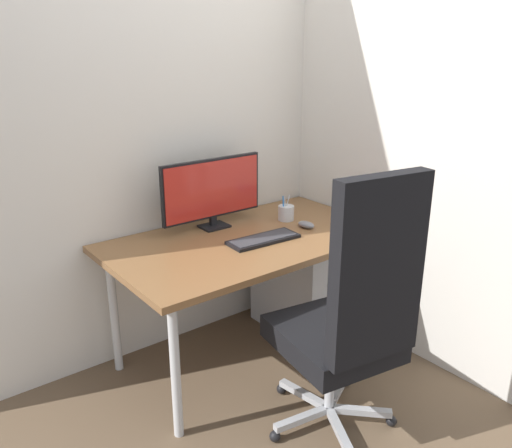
% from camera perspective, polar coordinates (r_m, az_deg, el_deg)
% --- Properties ---
extents(ground_plane, '(8.00, 8.00, 0.00)m').
position_cam_1_polar(ground_plane, '(3.05, -0.73, -13.91)').
color(ground_plane, brown).
extents(wall_back, '(3.02, 0.04, 2.80)m').
position_cam_1_polar(wall_back, '(2.93, -6.23, 13.88)').
color(wall_back, silver).
rests_on(wall_back, ground_plane).
extents(wall_side_right, '(0.04, 2.38, 2.80)m').
position_cam_1_polar(wall_side_right, '(2.94, 14.15, 13.44)').
color(wall_side_right, silver).
rests_on(wall_side_right, ground_plane).
extents(desk, '(1.46, 0.82, 0.70)m').
position_cam_1_polar(desk, '(2.75, -0.79, -2.57)').
color(desk, brown).
rests_on(desk, ground_plane).
extents(office_chair, '(0.59, 0.62, 1.23)m').
position_cam_1_polar(office_chair, '(2.22, 10.23, -9.69)').
color(office_chair, black).
rests_on(office_chair, ground_plane).
extents(filing_cabinet, '(0.46, 0.56, 0.58)m').
position_cam_1_polar(filing_cabinet, '(3.23, 5.68, -6.20)').
color(filing_cabinet, '#B2B5BA').
rests_on(filing_cabinet, ground_plane).
extents(monitor, '(0.61, 0.12, 0.38)m').
position_cam_1_polar(monitor, '(2.84, -4.77, 3.69)').
color(monitor, black).
rests_on(monitor, desk).
extents(keyboard, '(0.39, 0.16, 0.02)m').
position_cam_1_polar(keyboard, '(2.68, 0.80, -1.66)').
color(keyboard, black).
rests_on(keyboard, desk).
extents(mouse, '(0.07, 0.11, 0.04)m').
position_cam_1_polar(mouse, '(2.88, 5.48, -0.07)').
color(mouse, slate).
rests_on(mouse, desk).
extents(pen_holder, '(0.09, 0.09, 0.15)m').
position_cam_1_polar(pen_holder, '(2.99, 3.28, 1.23)').
color(pen_holder, silver).
rests_on(pen_holder, desk).
extents(notebook, '(0.15, 0.20, 0.03)m').
position_cam_1_polar(notebook, '(2.93, 10.81, -0.14)').
color(notebook, '#334C8C').
rests_on(notebook, desk).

